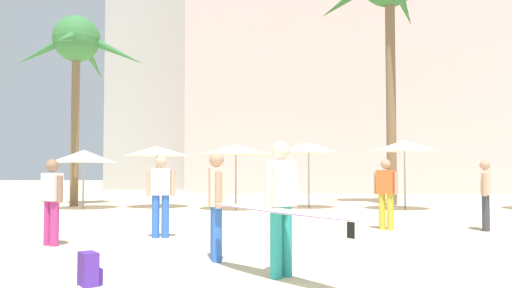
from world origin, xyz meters
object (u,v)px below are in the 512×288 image
cafe_umbrella_2 (309,148)px  person_mid_center (281,206)px  backpack (89,270)px  person_near_right (52,198)px  cafe_umbrella_5 (404,146)px  person_far_right (386,191)px  person_near_left (161,193)px  person_mid_right (216,201)px  palm_tree_left (77,48)px  person_far_left (485,192)px  cafe_umbrella_4 (84,156)px  cafe_umbrella_3 (236,150)px  cafe_umbrella_8 (157,151)px

cafe_umbrella_2 → person_mid_center: size_ratio=0.98×
backpack → person_near_right: (-1.96, 3.35, 0.68)m
cafe_umbrella_5 → person_far_right: bearing=-107.2°
person_near_left → person_near_right: bearing=115.1°
person_near_right → person_mid_right: person_mid_right is taller
person_near_right → cafe_umbrella_2: bearing=3.6°
palm_tree_left → person_mid_right: 14.60m
person_near_right → person_far_left: person_far_left is taller
person_far_left → cafe_umbrella_2: bearing=-37.0°
cafe_umbrella_4 → person_mid_center: size_ratio=0.95×
palm_tree_left → cafe_umbrella_4: palm_tree_left is taller
person_far_right → cafe_umbrella_5: bearing=-164.1°
backpack → person_near_left: bearing=54.6°
cafe_umbrella_5 → person_near_right: bearing=-134.0°
person_mid_center → person_mid_right: bearing=-10.8°
backpack → person_near_right: size_ratio=0.26×
person_mid_right → person_near_right: bearing=-38.3°
palm_tree_left → cafe_umbrella_3: bearing=-12.9°
cafe_umbrella_5 → person_far_right: cafe_umbrella_5 is taller
cafe_umbrella_3 → person_near_left: size_ratio=1.53×
backpack → cafe_umbrella_2: bearing=37.8°
cafe_umbrella_4 → person_near_left: size_ratio=1.36×
palm_tree_left → cafe_umbrella_5: (12.34, -1.22, -3.93)m
person_near_left → person_mid_right: same height
cafe_umbrella_4 → backpack: size_ratio=5.54×
cafe_umbrella_8 → person_far_left: bearing=-36.0°
palm_tree_left → cafe_umbrella_2: 9.85m
person_near_right → person_near_left: bearing=-23.5°
cafe_umbrella_3 → person_near_right: bearing=-107.4°
cafe_umbrella_3 → person_far_right: (4.07, -5.89, -1.21)m
palm_tree_left → backpack: size_ratio=17.69×
cafe_umbrella_5 → person_near_right: cafe_umbrella_5 is taller
cafe_umbrella_4 → person_mid_right: cafe_umbrella_4 is taller
cafe_umbrella_8 → person_near_right: size_ratio=1.49×
person_mid_right → person_near_left: bearing=-74.8°
person_mid_center → person_far_left: (4.78, 5.59, -0.05)m
cafe_umbrella_3 → backpack: 12.32m
person_near_right → person_far_right: person_far_right is taller
person_near_right → person_far_right: bearing=-34.0°
palm_tree_left → person_far_left: size_ratio=4.51×
cafe_umbrella_8 → person_near_right: (0.27, -9.58, -1.21)m
person_far_left → backpack: bearing=64.9°
cafe_umbrella_4 → cafe_umbrella_5: cafe_umbrella_5 is taller
cafe_umbrella_5 → person_near_left: cafe_umbrella_5 is taller
cafe_umbrella_2 → cafe_umbrella_4: size_ratio=1.03×
cafe_umbrella_3 → person_near_right: 9.29m
cafe_umbrella_5 → backpack: size_ratio=5.84×
palm_tree_left → person_far_left: 15.67m
person_mid_right → person_far_right: bearing=-142.6°
palm_tree_left → cafe_umbrella_3: (6.37, -1.46, -4.06)m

